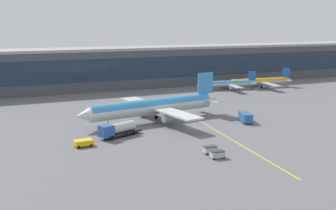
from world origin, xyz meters
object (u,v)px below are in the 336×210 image
(fuel_tanker, at_px, (118,130))
(baggage_cart_0, at_px, (217,154))
(pushback_tug, at_px, (84,142))
(baggage_cart_1, at_px, (210,150))
(main_airliner, at_px, (154,106))
(commuter_jet_near, at_px, (260,81))
(commuter_jet_far, at_px, (228,84))
(lavatory_truck, at_px, (245,117))

(fuel_tanker, distance_m, baggage_cart_0, 25.67)
(pushback_tug, bearing_deg, baggage_cart_0, -39.84)
(baggage_cart_1, bearing_deg, pushback_tug, 145.80)
(baggage_cart_0, relative_size, baggage_cart_1, 1.00)
(main_airliner, relative_size, baggage_cart_1, 15.50)
(pushback_tug, height_order, baggage_cart_1, baggage_cart_1)
(fuel_tanker, xyz_separation_m, pushback_tug, (-8.63, -4.13, -0.90))
(pushback_tug, relative_size, baggage_cart_0, 1.44)
(main_airliner, distance_m, commuter_jet_near, 69.79)
(main_airliner, distance_m, baggage_cart_0, 33.28)
(commuter_jet_far, bearing_deg, pushback_tug, -142.03)
(baggage_cart_0, relative_size, commuter_jet_far, 0.11)
(pushback_tug, height_order, baggage_cart_0, baggage_cart_0)
(fuel_tanker, xyz_separation_m, baggage_cart_1, (13.18, -18.94, -0.96))
(commuter_jet_far, distance_m, commuter_jet_near, 14.12)
(pushback_tug, bearing_deg, commuter_jet_far, 37.97)
(commuter_jet_near, bearing_deg, baggage_cart_0, -130.68)
(main_airliner, relative_size, pushback_tug, 10.78)
(main_airliner, bearing_deg, pushback_tug, -145.15)
(baggage_cart_1, distance_m, commuter_jet_far, 81.14)
(main_airliner, relative_size, commuter_jet_far, 1.67)
(fuel_tanker, relative_size, commuter_jet_near, 0.37)
(main_airliner, height_order, pushback_tug, main_airliner)
(main_airliner, bearing_deg, baggage_cart_0, -90.17)
(pushback_tug, bearing_deg, lavatory_truck, 6.41)
(baggage_cart_1, bearing_deg, commuter_jet_far, 55.99)
(baggage_cart_1, distance_m, commuter_jet_near, 89.03)
(baggage_cart_1, bearing_deg, main_airliner, 90.23)
(commuter_jet_far, bearing_deg, lavatory_truck, -116.72)
(fuel_tanker, distance_m, commuter_jet_far, 75.91)
(baggage_cart_0, bearing_deg, commuter_jet_near, 49.32)
(commuter_jet_far, bearing_deg, baggage_cart_0, -122.92)
(lavatory_truck, relative_size, commuter_jet_near, 0.21)
(baggage_cart_1, height_order, commuter_jet_far, commuter_jet_far)
(commuter_jet_near, bearing_deg, pushback_tug, -147.68)
(main_airliner, relative_size, fuel_tanker, 3.89)
(baggage_cart_1, bearing_deg, baggage_cart_0, -93.89)
(commuter_jet_far, height_order, commuter_jet_near, commuter_jet_near)
(baggage_cart_1, relative_size, commuter_jet_far, 0.11)
(fuel_tanker, height_order, baggage_cart_1, fuel_tanker)
(commuter_jet_near, bearing_deg, baggage_cart_1, -131.91)
(baggage_cart_1, height_order, commuter_jet_near, commuter_jet_near)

